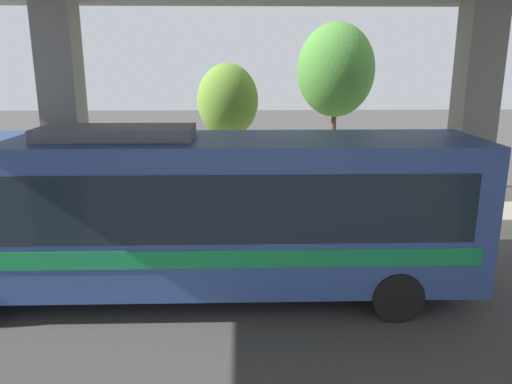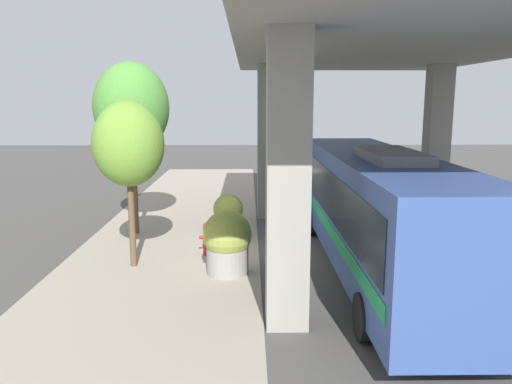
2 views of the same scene
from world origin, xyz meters
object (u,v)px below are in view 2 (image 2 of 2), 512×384
(fire_hydrant, at_px, (207,239))
(planter_front, at_px, (227,242))
(bus, at_px, (376,206))
(street_tree_near, at_px, (128,145))
(street_tree_far, at_px, (131,108))
(planter_middle, at_px, (228,215))

(fire_hydrant, relative_size, planter_front, 0.58)
(bus, relative_size, fire_hydrant, 11.27)
(planter_front, bearing_deg, fire_hydrant, 112.80)
(planter_front, height_order, street_tree_near, street_tree_near)
(street_tree_far, bearing_deg, bus, -30.44)
(street_tree_near, xyz_separation_m, street_tree_far, (-0.73, 3.72, 0.99))
(street_tree_near, height_order, street_tree_far, street_tree_far)
(planter_front, height_order, street_tree_far, street_tree_far)
(street_tree_near, distance_m, street_tree_far, 3.91)
(planter_middle, height_order, street_tree_near, street_tree_near)
(bus, distance_m, fire_hydrant, 5.41)
(planter_middle, distance_m, street_tree_near, 4.99)
(fire_hydrant, bearing_deg, bus, -20.81)
(bus, xyz_separation_m, street_tree_near, (-6.96, 0.80, 1.64))
(planter_middle, xyz_separation_m, street_tree_near, (-2.70, -3.12, 2.81))
(fire_hydrant, xyz_separation_m, planter_middle, (0.61, 2.07, 0.27))
(planter_front, bearing_deg, bus, -1.48)
(fire_hydrant, height_order, street_tree_far, street_tree_far)
(street_tree_far, bearing_deg, planter_middle, -9.84)
(planter_front, bearing_deg, street_tree_near, 166.16)
(fire_hydrant, relative_size, street_tree_near, 0.22)
(bus, relative_size, street_tree_far, 1.95)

